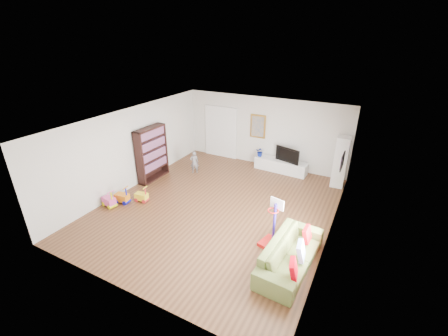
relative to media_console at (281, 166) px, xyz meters
The scene contains 25 objects.
floor 3.51m from the media_console, 104.46° to the right, with size 6.50×7.50×0.00m, color brown.
ceiling 4.29m from the media_console, 104.46° to the right, with size 6.50×7.50×0.00m, color white.
wall_back 1.46m from the media_console, 157.93° to the left, with size 6.50×0.00×2.70m, color silver.
wall_front 7.28m from the media_console, 96.98° to the right, with size 6.50×0.00×2.70m, color silver.
wall_left 5.46m from the media_console, 140.55° to the right, with size 0.00×7.50×2.70m, color silver.
wall_right 4.29m from the media_console, 55.03° to the right, with size 0.00×7.50×2.70m, color silver.
navy_accent 3.49m from the media_console, 40.21° to the right, with size 0.01×3.20×1.70m, color black.
olive_wainscot 3.10m from the media_console, 40.21° to the right, with size 0.01×3.20×1.00m, color brown.
doorway 2.91m from the media_console, behind, with size 1.45×0.06×2.10m, color white.
painting_back 1.76m from the media_console, 164.36° to the left, with size 0.62×0.06×0.92m, color gold.
artwork_right 3.20m from the media_console, 38.04° to the right, with size 0.04×0.56×0.46m, color #7F3F8C.
media_console is the anchor object (origin of this frame).
tall_cabinet 2.22m from the media_console, ahead, with size 0.42×0.42×1.79m, color white.
bookshelf 4.82m from the media_console, 144.84° to the right, with size 0.34×1.32×1.93m, color black.
sofa 5.17m from the media_console, 69.65° to the right, with size 2.28×0.89×0.67m, color olive.
basketball_hoop 4.52m from the media_console, 75.31° to the right, with size 0.43×0.52×1.25m, color red.
ride_on_yellow 5.28m from the media_console, 127.02° to the right, with size 0.39×0.24×0.52m, color yellow.
ride_on_orange 5.84m from the media_console, 128.61° to the right, with size 0.43×0.26×0.57m, color orange.
ride_on_pink 6.23m from the media_console, 128.07° to the right, with size 0.43×0.26×0.57m, color #D64591.
child 3.30m from the media_console, 149.69° to the right, with size 0.32×0.21×0.87m, color slate.
tv 0.58m from the media_console, ahead, with size 0.98×0.13×0.57m, color black.
vase_plant 0.95m from the media_console, behind, with size 0.34×0.29×0.37m, color navy.
pillow_left 5.87m from the media_console, 69.73° to the right, with size 0.10×0.38×0.38m, color red.
pillow_center 5.29m from the media_console, 67.49° to the right, with size 0.10×0.39×0.39m, color white.
pillow_right 4.68m from the media_console, 64.72° to the right, with size 0.09×0.36×0.36m, color #A8060E.
Camera 1 is at (3.83, -6.87, 4.87)m, focal length 24.00 mm.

